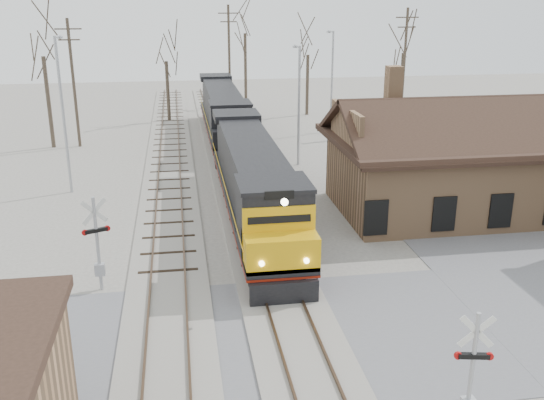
{
  "coord_description": "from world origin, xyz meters",
  "views": [
    {
      "loc": [
        -3.75,
        -18.44,
        11.5
      ],
      "look_at": [
        0.56,
        9.0,
        2.12
      ],
      "focal_mm": 40.0,
      "sensor_mm": 36.0,
      "label": 1
    }
  ],
  "objects": [
    {
      "name": "tree_d",
      "position": [
        9.29,
        41.63,
        6.94
      ],
      "size": [
        3.98,
        3.98,
        9.75
      ],
      "color": "#382D23",
      "rests_on": "ground"
    },
    {
      "name": "ground",
      "position": [
        0.0,
        0.0,
        0.0
      ],
      "size": [
        140.0,
        140.0,
        0.0
      ],
      "primitive_type": "plane",
      "color": "#A29D92",
      "rests_on": "ground"
    },
    {
      "name": "utility_pole_b",
      "position": [
        1.6,
        42.97,
        5.59
      ],
      "size": [
        2.0,
        0.24,
        10.71
      ],
      "color": "#382D23",
      "rests_on": "ground"
    },
    {
      "name": "locomotive_lead",
      "position": [
        0.0,
        11.52,
        2.29
      ],
      "size": [
        2.93,
        19.6,
        4.35
      ],
      "color": "black",
      "rests_on": "ground"
    },
    {
      "name": "locomotive_trailing",
      "position": [
        0.0,
        31.4,
        2.29
      ],
      "size": [
        2.93,
        19.6,
        4.12
      ],
      "color": "black",
      "rests_on": "ground"
    },
    {
      "name": "track_siding",
      "position": [
        -4.5,
        15.0,
        0.07
      ],
      "size": [
        3.4,
        90.0,
        0.24
      ],
      "color": "#A29D92",
      "rests_on": "ground"
    },
    {
      "name": "track_main",
      "position": [
        0.0,
        15.0,
        0.07
      ],
      "size": [
        3.4,
        90.0,
        0.24
      ],
      "color": "#A29D92",
      "rests_on": "ground"
    },
    {
      "name": "streetlight_b",
      "position": [
        4.62,
        22.89,
        4.69
      ],
      "size": [
        0.25,
        2.04,
        8.31
      ],
      "color": "#A5A8AD",
      "rests_on": "ground"
    },
    {
      "name": "streetlight_c",
      "position": [
        9.66,
        33.42,
        4.88
      ],
      "size": [
        0.25,
        2.04,
        8.7
      ],
      "color": "#A5A8AD",
      "rests_on": "ground"
    },
    {
      "name": "road",
      "position": [
        0.0,
        0.0,
        0.01
      ],
      "size": [
        60.0,
        9.0,
        0.03
      ],
      "primitive_type": "cube",
      "color": "slate",
      "rests_on": "ground"
    },
    {
      "name": "utility_pole_a",
      "position": [
        -11.65,
        30.99,
        5.19
      ],
      "size": [
        2.0,
        0.24,
        9.93
      ],
      "color": "#382D23",
      "rests_on": "ground"
    },
    {
      "name": "tree_a",
      "position": [
        -13.69,
        31.02,
        8.29
      ],
      "size": [
        4.75,
        4.75,
        11.63
      ],
      "color": "#382D23",
      "rests_on": "ground"
    },
    {
      "name": "tree_b",
      "position": [
        -4.57,
        40.44,
        6.59
      ],
      "size": [
        3.78,
        3.78,
        9.27
      ],
      "color": "#382D23",
      "rests_on": "ground"
    },
    {
      "name": "streetlight_a",
      "position": [
        -10.46,
        18.79,
        5.22
      ],
      "size": [
        0.25,
        2.04,
        9.35
      ],
      "color": "#A5A8AD",
      "rests_on": "ground"
    },
    {
      "name": "tree_e",
      "position": [
        17.06,
        36.07,
        7.57
      ],
      "size": [
        4.34,
        4.34,
        10.63
      ],
      "color": "#382D23",
      "rests_on": "ground"
    },
    {
      "name": "crossbuck_near",
      "position": [
        3.74,
        -5.49,
        1.76
      ],
      "size": [
        1.05,
        0.31,
        3.69
      ],
      "rotation": [
        0.0,
        0.0,
        -0.19
      ],
      "color": "#A5A8AD",
      "rests_on": "ground"
    },
    {
      "name": "utility_pole_c",
      "position": [
        15.94,
        32.76,
        5.52
      ],
      "size": [
        2.0,
        0.24,
        10.57
      ],
      "color": "#382D23",
      "rests_on": "ground"
    },
    {
      "name": "crossbuck_far",
      "position": [
        -7.2,
        4.9,
        1.89
      ],
      "size": [
        1.09,
        0.51,
        4.02
      ],
      "rotation": [
        0.0,
        0.0,
        3.53
      ],
      "color": "#A5A8AD",
      "rests_on": "ground"
    },
    {
      "name": "depot",
      "position": [
        11.99,
        12.0,
        2.41
      ],
      "size": [
        15.2,
        9.31,
        7.9
      ],
      "color": "#A07653",
      "rests_on": "ground"
    },
    {
      "name": "tree_c",
      "position": [
        3.8,
        48.17,
        8.98
      ],
      "size": [
        5.14,
        5.14,
        12.61
      ],
      "color": "#382D23",
      "rests_on": "ground"
    }
  ]
}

